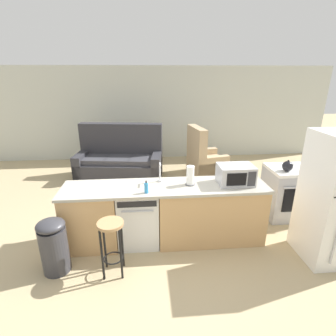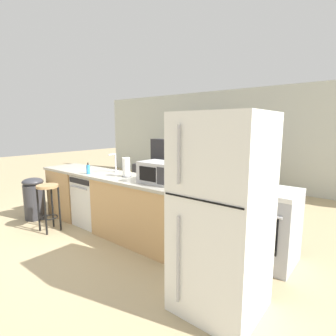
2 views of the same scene
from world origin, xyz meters
The scene contains 14 objects.
ground_plane centered at (0.00, 0.00, 0.00)m, with size 24.00×24.00×0.00m, color tan.
wall_back centered at (0.30, 4.20, 1.30)m, with size 10.00×0.06×2.60m.
kitchen_counter centered at (0.24, 0.00, 0.42)m, with size 2.94×0.66×0.90m.
dishwasher centered at (-0.25, 0.00, 0.42)m, with size 0.58×0.61×0.84m.
stove_range centered at (2.35, 0.55, 0.45)m, with size 0.76×0.68×0.90m.
microwave centered at (1.17, 0.00, 1.04)m, with size 0.50×0.37×0.28m.
sink_faucet centered at (0.08, 0.16, 1.03)m, with size 0.07×0.18×0.30m.
paper_towel_roll centered at (0.51, 0.02, 1.04)m, with size 0.14×0.14×0.28m.
soap_bottle centered at (-0.12, -0.20, 0.97)m, with size 0.06×0.06×0.18m.
kettle centered at (2.18, 0.42, 0.99)m, with size 0.21×0.17×0.19m.
bar_stool centered at (-0.56, -0.65, 0.54)m, with size 0.32×0.32×0.74m.
trash_bin centered at (-1.30, -0.54, 0.38)m, with size 0.35×0.35×0.74m.
couch centered at (-0.74, 2.72, 0.39)m, with size 2.10×1.16×1.27m.
armchair centered at (1.32, 2.69, 0.35)m, with size 0.94×0.98×1.20m.
Camera 1 is at (-0.11, -3.41, 2.43)m, focal length 28.00 mm.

